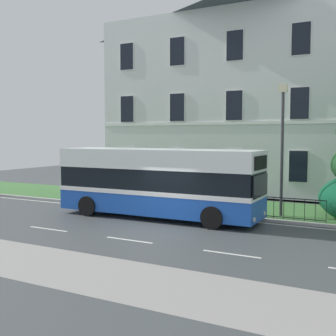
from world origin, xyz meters
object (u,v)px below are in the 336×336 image
Objects in this scene: georgian_townhouse at (259,87)px; single_decker_bus at (158,182)px; litter_bin at (195,197)px; street_lamp_post at (282,140)px.

single_decker_bus is (-0.88, -12.89, -5.58)m from georgian_townhouse.
single_decker_bus is 8.50× the size of litter_bin.
street_lamp_post is at bearing 1.79° from litter_bin.
street_lamp_post is at bearing 26.67° from single_decker_bus.
single_decker_bus is 2.80m from litter_bin.
georgian_townhouse is 17.25× the size of litter_bin.
street_lamp_post is 5.27× the size of litter_bin.
single_decker_bus reaches higher than litter_bin.
single_decker_bus is at bearing -152.49° from street_lamp_post.
georgian_townhouse is at bearing 112.41° from street_lamp_post.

